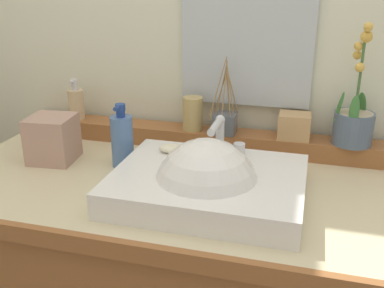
# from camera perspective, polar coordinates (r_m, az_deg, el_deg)

# --- Properties ---
(back_ledge) EXTENTS (1.27, 0.10, 0.06)m
(back_ledge) POSITION_cam_1_polar(r_m,az_deg,el_deg) (1.49, 1.59, 0.77)
(back_ledge) COLOR #965B31
(back_ledge) RESTS_ON vanity_cabinet
(sink_basin) EXTENTS (0.48, 0.38, 0.29)m
(sink_basin) POSITION_cam_1_polar(r_m,az_deg,el_deg) (1.15, 1.94, -5.58)
(sink_basin) COLOR white
(sink_basin) RESTS_ON vanity_cabinet
(soap_bar) EXTENTS (0.07, 0.04, 0.02)m
(soap_bar) POSITION_cam_1_polar(r_m,az_deg,el_deg) (1.26, -2.65, -0.59)
(soap_bar) COLOR beige
(soap_bar) RESTS_ON sink_basin
(potted_plant) EXTENTS (0.12, 0.12, 0.36)m
(potted_plant) POSITION_cam_1_polar(r_m,az_deg,el_deg) (1.41, 19.86, 2.78)
(potted_plant) COLOR slate
(potted_plant) RESTS_ON back_ledge
(soap_dispenser) EXTENTS (0.05, 0.06, 0.14)m
(soap_dispenser) POSITION_cam_1_polar(r_m,az_deg,el_deg) (1.62, -14.50, 5.06)
(soap_dispenser) COLOR #D6B78A
(soap_dispenser) RESTS_ON back_ledge
(tumbler_cup) EXTENTS (0.06, 0.06, 0.11)m
(tumbler_cup) POSITION_cam_1_polar(r_m,az_deg,el_deg) (1.46, 0.08, 3.88)
(tumbler_cup) COLOR tan
(tumbler_cup) RESTS_ON back_ledge
(reed_diffuser) EXTENTS (0.08, 0.08, 0.25)m
(reed_diffuser) POSITION_cam_1_polar(r_m,az_deg,el_deg) (1.43, 4.22, 2.79)
(reed_diffuser) COLOR #4F555E
(reed_diffuser) RESTS_ON back_ledge
(trinket_box) EXTENTS (0.10, 0.08, 0.08)m
(trinket_box) POSITION_cam_1_polar(r_m,az_deg,el_deg) (1.42, 12.85, 2.23)
(trinket_box) COLOR tan
(trinket_box) RESTS_ON back_ledge
(lotion_bottle) EXTENTS (0.07, 0.07, 0.19)m
(lotion_bottle) POSITION_cam_1_polar(r_m,az_deg,el_deg) (1.34, -8.87, 0.51)
(lotion_bottle) COLOR #4D71A9
(lotion_bottle) RESTS_ON vanity_cabinet
(tissue_box) EXTENTS (0.14, 0.14, 0.14)m
(tissue_box) POSITION_cam_1_polar(r_m,az_deg,el_deg) (1.43, -17.29, 0.65)
(tissue_box) COLOR tan
(tissue_box) RESTS_ON vanity_cabinet
(mirror) EXTENTS (0.42, 0.02, 0.48)m
(mirror) POSITION_cam_1_polar(r_m,az_deg,el_deg) (1.44, 7.04, 14.38)
(mirror) COLOR silver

